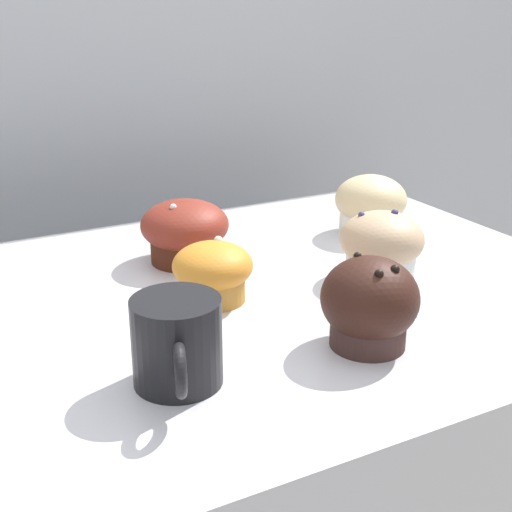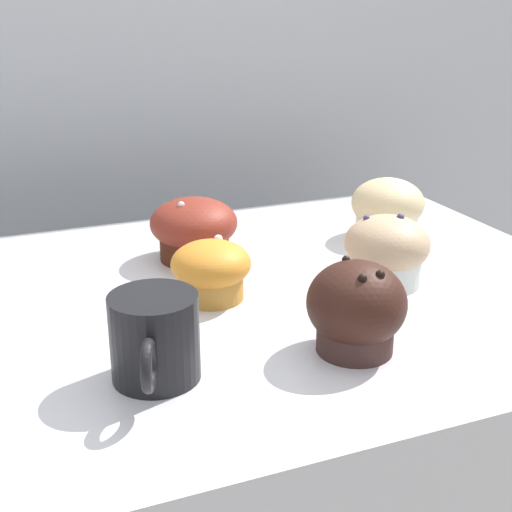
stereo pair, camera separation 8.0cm
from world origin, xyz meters
The scene contains 7 objects.
wall_back centered at (0.00, 0.60, 0.90)m, with size 3.20×0.10×1.80m, color #B2B7BC.
muffin_front_center centered at (0.33, 0.11, 0.99)m, with size 0.10×0.10×0.09m.
muffin_back_right centered at (0.12, -0.17, 1.00)m, with size 0.10×0.10×0.09m.
muffin_front_left centered at (0.05, 0.13, 0.99)m, with size 0.11×0.11×0.08m.
muffin_front_right centered at (0.03, 0.00, 0.99)m, with size 0.09×0.09×0.07m.
muffin_back_center centered at (0.24, -0.04, 0.99)m, with size 0.10×0.10×0.09m.
coffee_cup centered at (-0.08, -0.15, 0.99)m, with size 0.08×0.12×0.08m.
Camera 2 is at (-0.21, -0.72, 1.29)m, focal length 50.00 mm.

